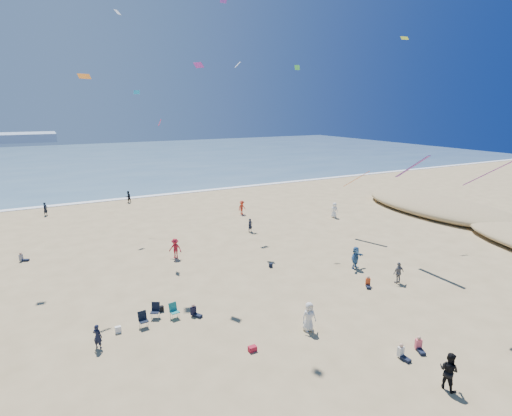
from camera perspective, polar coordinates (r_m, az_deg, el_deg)
ground at (r=22.29m, az=5.51°, el=-21.96°), size 220.00×220.00×0.00m
ocean at (r=111.13m, az=-22.67°, el=6.33°), size 220.00×100.00×0.06m
surf_line at (r=62.13m, az=-17.92°, el=1.33°), size 220.00×1.20×0.08m
standing_flyers at (r=35.21m, az=-0.61°, el=-6.13°), size 36.05×47.90×1.90m
seated_group at (r=27.62m, az=0.27°, el=-13.20°), size 24.29×26.46×0.84m
chair_cluster at (r=26.68m, az=-13.84°, el=-14.50°), size 2.67×1.53×1.00m
white_tote at (r=26.31m, az=-19.10°, el=-16.09°), size 0.35×0.20×0.40m
black_backpack at (r=27.93m, az=-13.38°, el=-13.82°), size 0.30×0.22×0.38m
cooler at (r=23.42m, az=-0.52°, el=-19.46°), size 0.45×0.30×0.30m
navy_bag at (r=34.03m, az=2.12°, el=-8.20°), size 0.28×0.18×0.34m
kites_aloft at (r=34.74m, az=6.48°, el=14.78°), size 45.21×41.03×26.75m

